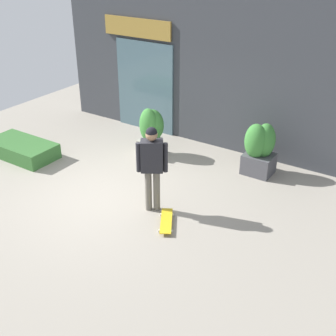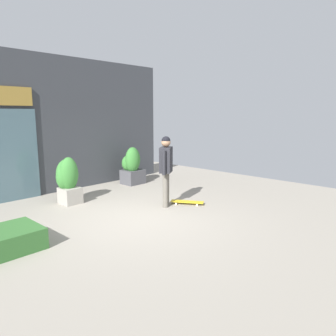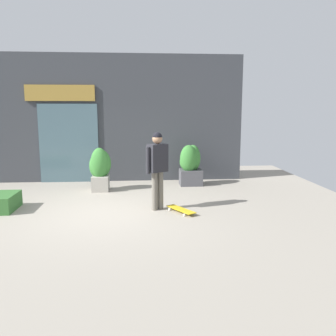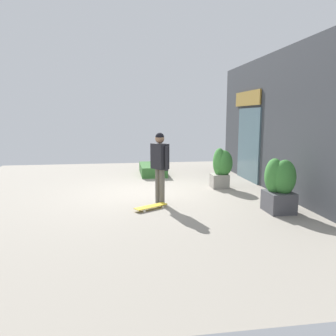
# 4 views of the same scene
# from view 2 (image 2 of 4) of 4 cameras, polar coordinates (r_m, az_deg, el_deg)

# --- Properties ---
(ground_plane) EXTENTS (12.00, 12.00, 0.00)m
(ground_plane) POSITION_cam_2_polar(r_m,az_deg,el_deg) (7.18, -6.11, -8.78)
(ground_plane) COLOR gray
(building_facade) EXTENTS (7.82, 0.31, 3.89)m
(building_facade) POSITION_cam_2_polar(r_m,az_deg,el_deg) (9.69, -20.31, 7.13)
(building_facade) COLOR #383A3F
(building_facade) RESTS_ON ground_plane
(skateboarder) EXTENTS (0.51, 0.44, 1.74)m
(skateboarder) POSITION_cam_2_polar(r_m,az_deg,el_deg) (7.69, -0.36, 0.74)
(skateboarder) COLOR #666056
(skateboarder) RESTS_ON ground_plane
(skateboard) EXTENTS (0.60, 0.82, 0.08)m
(skateboard) POSITION_cam_2_polar(r_m,az_deg,el_deg) (8.10, 3.47, -6.09)
(skateboard) COLOR gold
(skateboard) RESTS_ON ground_plane
(planter_box_left) EXTENTS (0.60, 0.62, 1.20)m
(planter_box_left) POSITION_cam_2_polar(r_m,az_deg,el_deg) (8.45, -17.60, -1.73)
(planter_box_left) COLOR gray
(planter_box_left) RESTS_ON ground_plane
(planter_box_right) EXTENTS (0.66, 0.62, 1.20)m
(planter_box_right) POSITION_cam_2_polar(r_m,az_deg,el_deg) (10.34, -6.47, 0.56)
(planter_box_right) COLOR #47474C
(planter_box_right) RESTS_ON ground_plane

